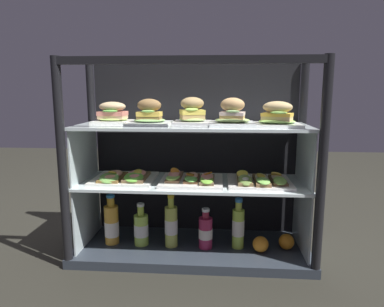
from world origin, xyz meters
TOP-DOWN VIEW (x-y plane):
  - ground_plane at (0.00, 0.00)m, footprint 6.00×6.00m
  - case_base_deck at (0.00, 0.00)m, footprint 1.12×0.42m
  - case_frame at (0.00, 0.09)m, footprint 1.12×0.42m
  - riser_lower_tier at (0.00, 0.00)m, footprint 1.04×0.34m
  - shelf_lower_glass at (0.00, 0.00)m, footprint 1.06×0.36m
  - riser_upper_tier at (0.00, 0.00)m, footprint 1.04×0.34m
  - shelf_upper_glass at (0.00, 0.00)m, footprint 1.06×0.36m
  - plated_roll_sandwich_near_left_corner at (-0.39, 0.05)m, footprint 0.17×0.17m
  - plated_roll_sandwich_mid_left at (-0.20, -0.00)m, footprint 0.20×0.20m
  - plated_roll_sandwich_far_left at (-0.00, 0.02)m, footprint 0.17×0.17m
  - plated_roll_sandwich_mid_right at (0.18, -0.04)m, footprint 0.20×0.20m
  - plated_roll_sandwich_center at (0.38, -0.04)m, footprint 0.20×0.20m
  - open_sandwich_tray_near_left_corner at (-0.32, -0.02)m, footprint 0.29×0.26m
  - open_sandwich_tray_right_of_center at (-0.00, -0.02)m, footprint 0.29×0.26m
  - open_sandwich_tray_far_left at (0.31, -0.02)m, footprint 0.29×0.27m
  - juice_bottle_front_second at (-0.40, -0.01)m, footprint 0.07×0.07m
  - juice_bottle_front_fourth at (-0.25, -0.02)m, footprint 0.07×0.07m
  - juice_bottle_back_right at (-0.10, -0.02)m, footprint 0.06×0.06m
  - juice_bottle_tucked_behind at (0.07, -0.03)m, footprint 0.07×0.07m
  - juice_bottle_near_post at (0.22, -0.01)m, footprint 0.06×0.06m
  - orange_fruit_beside_bottles at (0.33, -0.05)m, footprint 0.07×0.07m
  - orange_fruit_near_left_post at (0.45, -0.01)m, footprint 0.07×0.07m

SIDE VIEW (x-z plane):
  - ground_plane at x=0.00m, z-range -0.02..0.00m
  - case_base_deck at x=0.00m, z-range 0.00..0.04m
  - orange_fruit_near_left_post at x=0.45m, z-range 0.04..0.12m
  - orange_fruit_beside_bottles at x=0.33m, z-range 0.04..0.12m
  - juice_bottle_tucked_behind at x=0.07m, z-range 0.03..0.22m
  - juice_bottle_front_fourth at x=-0.25m, z-range 0.02..0.23m
  - juice_bottle_front_second at x=-0.40m, z-range 0.02..0.26m
  - juice_bottle_near_post at x=0.22m, z-range 0.02..0.27m
  - juice_bottle_back_right at x=-0.10m, z-range 0.02..0.28m
  - riser_lower_tier at x=0.00m, z-range 0.04..0.35m
  - shelf_lower_glass at x=0.00m, z-range 0.35..0.36m
  - open_sandwich_tray_right_of_center at x=0.00m, z-range 0.35..0.41m
  - open_sandwich_tray_far_left at x=0.31m, z-range 0.35..0.41m
  - open_sandwich_tray_near_left_corner at x=-0.32m, z-range 0.35..0.41m
  - riser_upper_tier at x=0.00m, z-range 0.36..0.62m
  - case_frame at x=0.00m, z-range 0.04..0.97m
  - shelf_upper_glass at x=0.00m, z-range 0.62..0.63m
  - plated_roll_sandwich_center at x=0.38m, z-range 0.62..0.73m
  - plated_roll_sandwich_mid_left at x=-0.20m, z-range 0.61..0.73m
  - plated_roll_sandwich_mid_right at x=0.18m, z-range 0.61..0.74m
  - plated_roll_sandwich_near_left_corner at x=-0.39m, z-range 0.62..0.73m
  - plated_roll_sandwich_far_left at x=0.00m, z-range 0.62..0.74m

